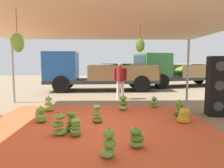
# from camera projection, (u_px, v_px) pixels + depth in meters

# --- Properties ---
(ground_plane) EXTENTS (40.00, 40.00, 0.00)m
(ground_plane) POSITION_uv_depth(u_px,v_px,m) (101.00, 104.00, 8.56)
(ground_plane) COLOR #7F6B51
(tarp_orange) EXTENTS (6.37, 5.25, 0.01)m
(tarp_orange) POSITION_uv_depth(u_px,v_px,m) (97.00, 125.00, 5.58)
(tarp_orange) COLOR #D1512D
(tarp_orange) RESTS_ON ground
(tent_canopy) EXTENTS (8.00, 7.00, 2.81)m
(tent_canopy) POSITION_uv_depth(u_px,v_px,m) (96.00, 24.00, 5.20)
(tent_canopy) COLOR #9EA0A5
(tent_canopy) RESTS_ON ground
(banana_bunch_0) EXTENTS (0.41, 0.42, 0.49)m
(banana_bunch_0) POSITION_uv_depth(u_px,v_px,m) (184.00, 116.00, 5.79)
(banana_bunch_0) COLOR gold
(banana_bunch_0) RESTS_ON tarp_orange
(banana_bunch_1) EXTENTS (0.44, 0.39, 0.57)m
(banana_bunch_1) POSITION_uv_depth(u_px,v_px,m) (59.00, 125.00, 4.81)
(banana_bunch_1) COLOR #6B9E38
(banana_bunch_1) RESTS_ON tarp_orange
(banana_bunch_2) EXTENTS (0.40, 0.40, 0.44)m
(banana_bunch_2) POSITION_uv_depth(u_px,v_px,m) (136.00, 138.00, 4.11)
(banana_bunch_2) COLOR #6B9E38
(banana_bunch_2) RESTS_ON tarp_orange
(banana_bunch_3) EXTENTS (0.37, 0.36, 0.45)m
(banana_bunch_3) POSITION_uv_depth(u_px,v_px,m) (154.00, 103.00, 7.84)
(banana_bunch_3) COLOR #60932D
(banana_bunch_3) RESTS_ON tarp_orange
(banana_bunch_4) EXTENTS (0.39, 0.39, 0.57)m
(banana_bunch_4) POSITION_uv_depth(u_px,v_px,m) (97.00, 114.00, 5.80)
(banana_bunch_4) COLOR #518428
(banana_bunch_4) RESTS_ON tarp_orange
(banana_bunch_5) EXTENTS (0.43, 0.44, 0.49)m
(banana_bunch_5) POSITION_uv_depth(u_px,v_px,m) (41.00, 115.00, 5.82)
(banana_bunch_5) COLOR #60932D
(banana_bunch_5) RESTS_ON tarp_orange
(banana_bunch_6) EXTENTS (0.45, 0.45, 0.56)m
(banana_bunch_6) POSITION_uv_depth(u_px,v_px,m) (123.00, 103.00, 7.35)
(banana_bunch_6) COLOR #6B9E38
(banana_bunch_6) RESTS_ON tarp_orange
(banana_bunch_7) EXTENTS (0.38, 0.40, 0.48)m
(banana_bunch_7) POSITION_uv_depth(u_px,v_px,m) (76.00, 128.00, 4.73)
(banana_bunch_7) COLOR #518428
(banana_bunch_7) RESTS_ON tarp_orange
(banana_bunch_8) EXTENTS (0.41, 0.38, 0.57)m
(banana_bunch_8) POSITION_uv_depth(u_px,v_px,m) (72.00, 122.00, 5.06)
(banana_bunch_8) COLOR #477523
(banana_bunch_8) RESTS_ON tarp_orange
(banana_bunch_9) EXTENTS (0.35, 0.36, 0.56)m
(banana_bunch_9) POSITION_uv_depth(u_px,v_px,m) (179.00, 109.00, 6.49)
(banana_bunch_9) COLOR #477523
(banana_bunch_9) RESTS_ON tarp_orange
(banana_bunch_10) EXTENTS (0.40, 0.39, 0.56)m
(banana_bunch_10) POSITION_uv_depth(u_px,v_px,m) (49.00, 105.00, 7.19)
(banana_bunch_10) COLOR #6B9E38
(banana_bunch_10) RESTS_ON tarp_orange
(banana_bunch_11) EXTENTS (0.40, 0.38, 0.56)m
(banana_bunch_11) POSITION_uv_depth(u_px,v_px,m) (109.00, 144.00, 3.65)
(banana_bunch_11) COLOR #6B9E38
(banana_bunch_11) RESTS_ON tarp_orange
(cargo_truck_main) EXTENTS (6.98, 2.56, 2.40)m
(cargo_truck_main) POSITION_uv_depth(u_px,v_px,m) (96.00, 72.00, 12.64)
(cargo_truck_main) COLOR #2D2D2D
(cargo_truck_main) RESTS_ON ground
(cargo_truck_far) EXTENTS (7.51, 4.26, 2.40)m
(cargo_truck_far) POSITION_uv_depth(u_px,v_px,m) (178.00, 70.00, 14.97)
(cargo_truck_far) COLOR #2D2D2D
(cargo_truck_far) RESTS_ON ground
(worker_0) EXTENTS (0.64, 0.39, 1.74)m
(worker_0) POSITION_uv_depth(u_px,v_px,m) (120.00, 78.00, 9.55)
(worker_0) COLOR silver
(worker_0) RESTS_ON ground
(speaker_stack) EXTENTS (0.53, 0.57, 1.95)m
(speaker_stack) POSITION_uv_depth(u_px,v_px,m) (215.00, 86.00, 6.56)
(speaker_stack) COLOR black
(speaker_stack) RESTS_ON ground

